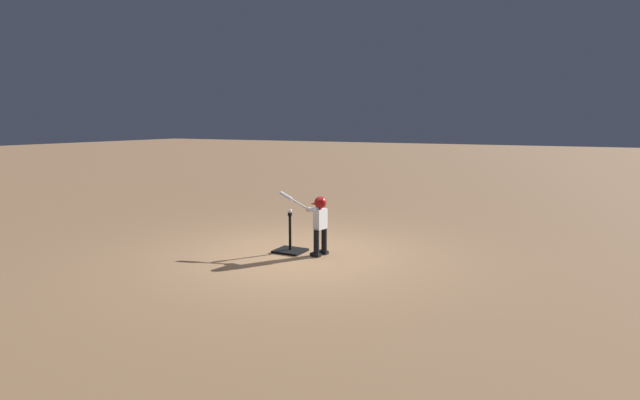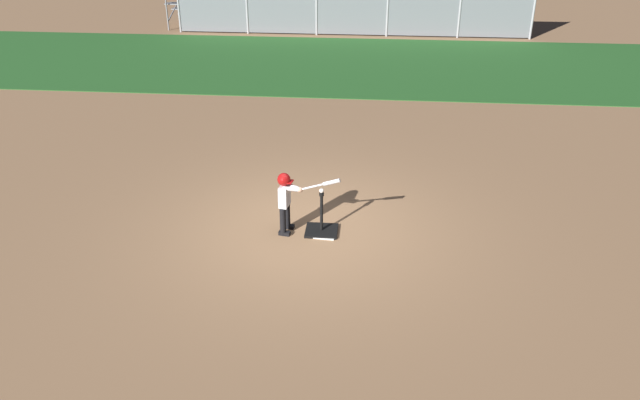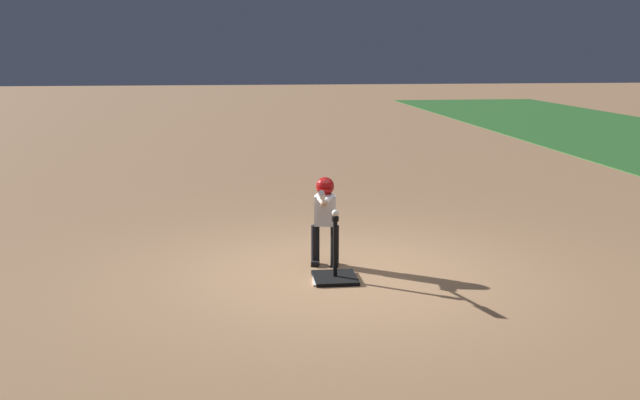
# 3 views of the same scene
# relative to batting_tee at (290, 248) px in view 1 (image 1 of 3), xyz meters

# --- Properties ---
(ground_plane) EXTENTS (90.00, 90.00, 0.00)m
(ground_plane) POSITION_rel_batting_tee_xyz_m (-0.17, 0.11, -0.08)
(ground_plane) COLOR #99704C
(home_plate) EXTENTS (0.48, 0.48, 0.02)m
(home_plate) POSITION_rel_batting_tee_xyz_m (0.02, -0.02, -0.07)
(home_plate) COLOR white
(home_plate) RESTS_ON ground_plane
(batting_tee) EXTENTS (0.52, 0.46, 0.70)m
(batting_tee) POSITION_rel_batting_tee_xyz_m (0.00, 0.00, 0.00)
(batting_tee) COLOR black
(batting_tee) RESTS_ON ground_plane
(batter_child) EXTENTS (1.00, 0.35, 1.05)m
(batter_child) POSITION_rel_batting_tee_xyz_m (-0.54, -0.04, 0.57)
(batter_child) COLOR black
(batter_child) RESTS_ON ground_plane
(baseball) EXTENTS (0.07, 0.07, 0.07)m
(baseball) POSITION_rel_batting_tee_xyz_m (-0.00, 0.00, 0.66)
(baseball) COLOR white
(baseball) RESTS_ON batting_tee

